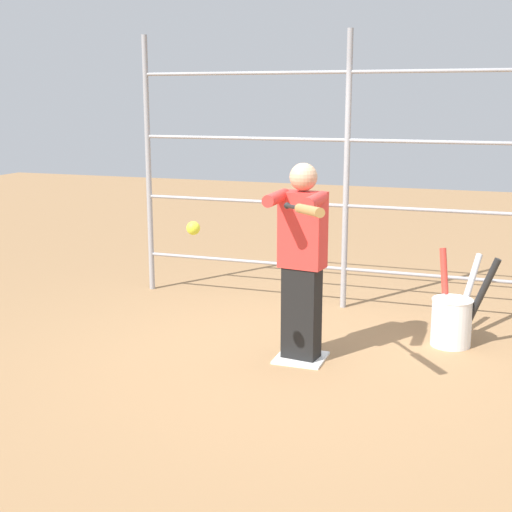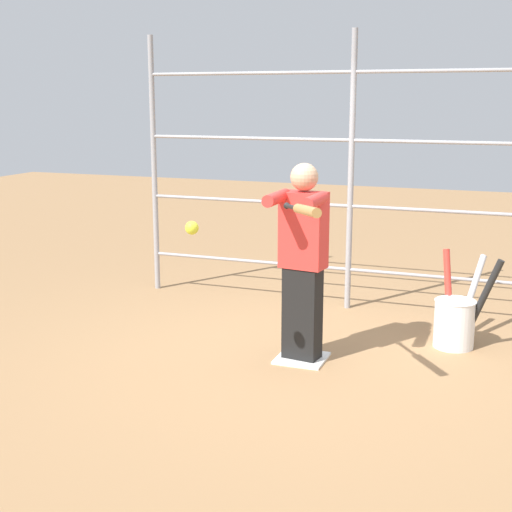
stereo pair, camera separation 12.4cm
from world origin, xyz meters
name	(u,v)px [view 1 (the left image)]	position (x,y,z in m)	size (l,w,h in m)	color
ground_plane	(301,359)	(0.00, 0.00, 0.00)	(24.00, 24.00, 0.00)	#9E754C
home_plate	(301,358)	(0.00, 0.00, 0.01)	(0.40, 0.40, 0.02)	white
fence_backstop	(347,173)	(0.00, -1.60, 1.39)	(4.49, 0.06, 2.78)	#939399
batter	(302,256)	(0.00, 0.02, 0.88)	(0.42, 0.58, 1.63)	black
baseball_bat_swinging	(306,210)	(-0.26, 0.85, 1.39)	(0.48, 0.72, 0.13)	black
softball_in_flight	(193,228)	(0.53, 0.95, 1.24)	(0.10, 0.10, 0.10)	yellow
bat_bucket	(453,318)	(-1.16, -0.79, 0.24)	(0.56, 0.78, 0.81)	white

